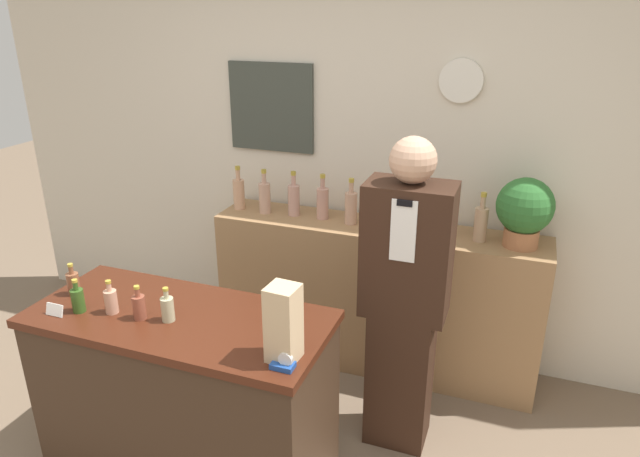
% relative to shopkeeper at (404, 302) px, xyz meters
% --- Properties ---
extents(back_wall, '(5.20, 0.09, 2.70)m').
position_rel_shopkeeper_xyz_m(back_wall, '(-0.56, 0.88, 0.53)').
color(back_wall, beige).
rests_on(back_wall, ground_plane).
extents(back_shelf, '(2.02, 0.39, 0.96)m').
position_rel_shopkeeper_xyz_m(back_shelf, '(-0.31, 0.63, -0.35)').
color(back_shelf, '#9E754C').
rests_on(back_shelf, ground_plane).
extents(display_counter, '(1.38, 0.61, 0.90)m').
position_rel_shopkeeper_xyz_m(display_counter, '(-0.90, -0.61, -0.38)').
color(display_counter, '#382619').
rests_on(display_counter, ground_plane).
extents(shopkeeper, '(0.42, 0.26, 1.66)m').
position_rel_shopkeeper_xyz_m(shopkeeper, '(0.00, 0.00, 0.00)').
color(shopkeeper, '#331E14').
rests_on(shopkeeper, ground_plane).
extents(potted_plant, '(0.31, 0.31, 0.39)m').
position_rel_shopkeeper_xyz_m(potted_plant, '(0.50, 0.62, 0.34)').
color(potted_plant, '#B27047').
rests_on(potted_plant, back_shelf).
extents(paper_bag, '(0.13, 0.13, 0.32)m').
position_rel_shopkeeper_xyz_m(paper_bag, '(-0.32, -0.75, 0.23)').
color(paper_bag, tan).
rests_on(paper_bag, display_counter).
extents(tape_dispenser, '(0.09, 0.06, 0.07)m').
position_rel_shopkeeper_xyz_m(tape_dispenser, '(-0.29, -0.81, 0.10)').
color(tape_dispenser, '#1E4799').
rests_on(tape_dispenser, display_counter).
extents(price_card_left, '(0.09, 0.02, 0.06)m').
position_rel_shopkeeper_xyz_m(price_card_left, '(-1.42, -0.81, 0.10)').
color(price_card_left, white).
rests_on(price_card_left, display_counter).
extents(counter_bottle_0, '(0.06, 0.06, 0.16)m').
position_rel_shopkeeper_xyz_m(counter_bottle_0, '(-1.48, -0.61, 0.14)').
color(counter_bottle_0, brown).
rests_on(counter_bottle_0, display_counter).
extents(counter_bottle_1, '(0.06, 0.06, 0.16)m').
position_rel_shopkeeper_xyz_m(counter_bottle_1, '(-1.34, -0.74, 0.14)').
color(counter_bottle_1, '#32541D').
rests_on(counter_bottle_1, display_counter).
extents(counter_bottle_2, '(0.06, 0.06, 0.16)m').
position_rel_shopkeeper_xyz_m(counter_bottle_2, '(-1.19, -0.69, 0.14)').
color(counter_bottle_2, tan).
rests_on(counter_bottle_2, display_counter).
extents(counter_bottle_3, '(0.06, 0.06, 0.16)m').
position_rel_shopkeeper_xyz_m(counter_bottle_3, '(-1.04, -0.69, 0.14)').
color(counter_bottle_3, brown).
rests_on(counter_bottle_3, display_counter).
extents(counter_bottle_4, '(0.06, 0.06, 0.16)m').
position_rel_shopkeeper_xyz_m(counter_bottle_4, '(-0.91, -0.66, 0.14)').
color(counter_bottle_4, '#B2AD87').
rests_on(counter_bottle_4, display_counter).
extents(shelf_bottle_0, '(0.07, 0.07, 0.29)m').
position_rel_shopkeeper_xyz_m(shelf_bottle_0, '(-1.24, 0.63, 0.23)').
color(shelf_bottle_0, tan).
rests_on(shelf_bottle_0, back_shelf).
extents(shelf_bottle_1, '(0.07, 0.07, 0.29)m').
position_rel_shopkeeper_xyz_m(shelf_bottle_1, '(-1.05, 0.62, 0.23)').
color(shelf_bottle_1, tan).
rests_on(shelf_bottle_1, back_shelf).
extents(shelf_bottle_2, '(0.07, 0.07, 0.29)m').
position_rel_shopkeeper_xyz_m(shelf_bottle_2, '(-0.86, 0.64, 0.23)').
color(shelf_bottle_2, tan).
rests_on(shelf_bottle_2, back_shelf).
extents(shelf_bottle_3, '(0.07, 0.07, 0.29)m').
position_rel_shopkeeper_xyz_m(shelf_bottle_3, '(-0.67, 0.65, 0.23)').
color(shelf_bottle_3, tan).
rests_on(shelf_bottle_3, back_shelf).
extents(shelf_bottle_4, '(0.07, 0.07, 0.29)m').
position_rel_shopkeeper_xyz_m(shelf_bottle_4, '(-0.48, 0.62, 0.23)').
color(shelf_bottle_4, tan).
rests_on(shelf_bottle_4, back_shelf).
extents(shelf_bottle_5, '(0.07, 0.07, 0.29)m').
position_rel_shopkeeper_xyz_m(shelf_bottle_5, '(-0.29, 0.65, 0.23)').
color(shelf_bottle_5, tan).
rests_on(shelf_bottle_5, back_shelf).
extents(shelf_bottle_6, '(0.07, 0.07, 0.29)m').
position_rel_shopkeeper_xyz_m(shelf_bottle_6, '(-0.10, 0.64, 0.23)').
color(shelf_bottle_6, tan).
rests_on(shelf_bottle_6, back_shelf).
extents(shelf_bottle_7, '(0.07, 0.07, 0.29)m').
position_rel_shopkeeper_xyz_m(shelf_bottle_7, '(0.09, 0.62, 0.23)').
color(shelf_bottle_7, tan).
rests_on(shelf_bottle_7, back_shelf).
extents(shelf_bottle_8, '(0.07, 0.07, 0.29)m').
position_rel_shopkeeper_xyz_m(shelf_bottle_8, '(0.28, 0.62, 0.23)').
color(shelf_bottle_8, tan).
rests_on(shelf_bottle_8, back_shelf).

